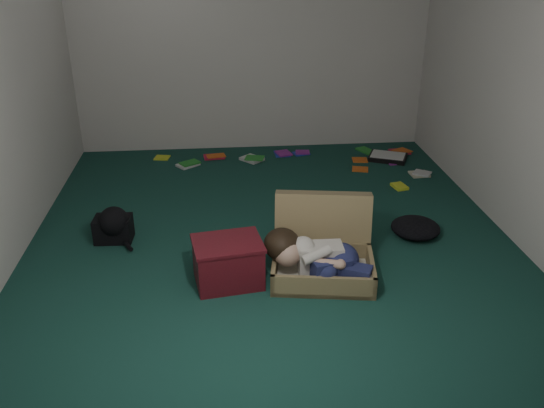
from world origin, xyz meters
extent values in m
plane|color=#153E35|center=(0.00, 0.00, 0.00)|extent=(4.50, 4.50, 0.00)
plane|color=silver|center=(0.00, 2.25, 1.30)|extent=(4.50, 0.00, 4.50)
plane|color=silver|center=(0.00, -2.25, 1.30)|extent=(4.50, 0.00, 4.50)
plane|color=silver|center=(2.00, 0.00, 1.30)|extent=(0.00, 4.50, 4.50)
cube|color=olive|center=(0.32, -0.74, 0.08)|extent=(0.81, 0.64, 0.17)
cube|color=beige|center=(0.32, -0.74, 0.04)|extent=(0.74, 0.57, 0.02)
cube|color=olive|center=(0.37, -0.41, 0.26)|extent=(0.77, 0.34, 0.54)
cube|color=beige|center=(0.29, -0.76, 0.18)|extent=(0.32, 0.18, 0.23)
sphere|color=tan|center=(0.05, -0.76, 0.24)|extent=(0.20, 0.20, 0.20)
ellipsoid|color=black|center=(0.02, -0.69, 0.28)|extent=(0.27, 0.28, 0.23)
ellipsoid|color=#202550|center=(0.45, -0.78, 0.18)|extent=(0.24, 0.28, 0.23)
cube|color=#202550|center=(0.35, -0.88, 0.17)|extent=(0.30, 0.20, 0.15)
cube|color=#202550|center=(0.51, -0.91, 0.14)|extent=(0.28, 0.23, 0.12)
sphere|color=white|center=(0.61, -0.90, 0.12)|extent=(0.12, 0.12, 0.12)
sphere|color=white|center=(0.60, -0.97, 0.11)|extent=(0.11, 0.11, 0.11)
cylinder|color=tan|center=(0.32, -0.91, 0.23)|extent=(0.20, 0.09, 0.07)
cube|color=#541119|center=(-0.37, -0.72, 0.16)|extent=(0.52, 0.43, 0.31)
cube|color=#541119|center=(-0.37, -0.72, 0.32)|extent=(0.54, 0.45, 0.02)
cube|color=black|center=(1.50, 1.67, 0.03)|extent=(0.50, 0.45, 0.05)
cube|color=white|center=(1.50, 1.67, 0.05)|extent=(0.44, 0.39, 0.01)
cube|color=yellow|center=(-1.06, 1.95, 0.01)|extent=(0.20, 0.15, 0.02)
cube|color=red|center=(-0.47, 1.91, 0.01)|extent=(0.25, 0.24, 0.02)
cube|color=silver|center=(-0.04, 1.79, 0.01)|extent=(0.20, 0.24, 0.02)
cube|color=#1E36A7|center=(0.54, 1.95, 0.01)|extent=(0.21, 0.24, 0.02)
cube|color=orange|center=(1.17, 1.66, 0.01)|extent=(0.25, 0.24, 0.02)
cube|color=#268E2B|center=(1.32, 1.95, 0.01)|extent=(0.21, 0.17, 0.02)
cube|color=#922490|center=(1.54, 1.57, 0.01)|extent=(0.25, 0.25, 0.02)
cube|color=beige|center=(1.70, 1.17, 0.01)|extent=(0.19, 0.23, 0.02)
cube|color=yellow|center=(1.39, 0.86, 0.01)|extent=(0.22, 0.25, 0.02)
cube|color=red|center=(1.70, 1.88, 0.01)|extent=(0.25, 0.23, 0.02)
cube|color=silver|center=(-0.76, 1.68, 0.01)|extent=(0.23, 0.18, 0.02)
cube|color=#1E36A7|center=(0.32, 1.95, 0.01)|extent=(0.25, 0.25, 0.02)
cube|color=orange|center=(1.11, 1.38, 0.01)|extent=(0.17, 0.22, 0.02)
camera|label=1|loc=(-0.40, -4.32, 2.31)|focal=38.00mm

